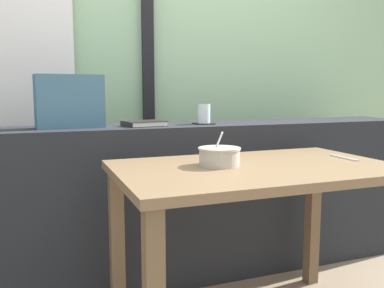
% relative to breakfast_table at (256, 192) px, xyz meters
% --- Properties ---
extents(outdoor_backdrop, '(4.80, 0.08, 2.80)m').
position_rel_breakfast_table_xyz_m(outdoor_backdrop, '(-0.06, 1.27, 0.78)').
color(outdoor_backdrop, '#9EC699').
rests_on(outdoor_backdrop, ground).
extents(curtain_left_panel, '(0.56, 0.06, 2.50)m').
position_rel_breakfast_table_xyz_m(curtain_left_panel, '(-0.89, 1.17, 0.63)').
color(curtain_left_panel, white).
rests_on(curtain_left_panel, ground).
extents(window_divider_post, '(0.07, 0.05, 2.60)m').
position_rel_breakfast_table_xyz_m(window_divider_post, '(-0.13, 1.20, 0.68)').
color(window_divider_post, black).
rests_on(window_divider_post, ground).
extents(dark_console_ledge, '(2.80, 0.39, 0.86)m').
position_rel_breakfast_table_xyz_m(dark_console_ledge, '(-0.06, 0.65, -0.19)').
color(dark_console_ledge, '#23262B').
rests_on(dark_console_ledge, ground).
extents(breakfast_table, '(1.15, 0.71, 0.74)m').
position_rel_breakfast_table_xyz_m(breakfast_table, '(0.00, 0.00, 0.00)').
color(breakfast_table, brown).
rests_on(breakfast_table, ground).
extents(coaster_square, '(0.10, 0.10, 0.00)m').
position_rel_breakfast_table_xyz_m(coaster_square, '(0.02, 0.62, 0.24)').
color(coaster_square, black).
rests_on(coaster_square, dark_console_ledge).
extents(juice_glass, '(0.07, 0.07, 0.10)m').
position_rel_breakfast_table_xyz_m(juice_glass, '(0.02, 0.62, 0.29)').
color(juice_glass, white).
rests_on(juice_glass, coaster_square).
extents(closed_book, '(0.23, 0.18, 0.03)m').
position_rel_breakfast_table_xyz_m(closed_book, '(-0.32, 0.61, 0.25)').
color(closed_book, black).
rests_on(closed_book, dark_console_ledge).
extents(throw_pillow, '(0.33, 0.17, 0.26)m').
position_rel_breakfast_table_xyz_m(throw_pillow, '(-0.68, 0.65, 0.37)').
color(throw_pillow, '#426B84').
rests_on(throw_pillow, dark_console_ledge).
extents(soup_bowl, '(0.17, 0.18, 0.14)m').
position_rel_breakfast_table_xyz_m(soup_bowl, '(-0.14, 0.05, 0.15)').
color(soup_bowl, '#BCB7A8').
rests_on(soup_bowl, breakfast_table).
extents(fork_utensil, '(0.02, 0.17, 0.01)m').
position_rel_breakfast_table_xyz_m(fork_utensil, '(0.46, 0.01, 0.12)').
color(fork_utensil, silver).
rests_on(fork_utensil, breakfast_table).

